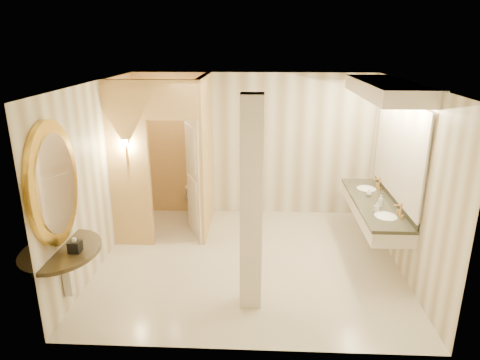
# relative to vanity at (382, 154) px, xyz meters

# --- Properties ---
(floor) EXTENTS (4.50, 4.50, 0.00)m
(floor) POSITION_rel_vanity_xyz_m (-1.98, -0.40, -1.63)
(floor) COLOR beige
(floor) RESTS_ON ground
(ceiling) EXTENTS (4.50, 4.50, 0.00)m
(ceiling) POSITION_rel_vanity_xyz_m (-1.98, -0.40, 1.07)
(ceiling) COLOR silver
(ceiling) RESTS_ON wall_back
(wall_back) EXTENTS (4.50, 0.02, 2.70)m
(wall_back) POSITION_rel_vanity_xyz_m (-1.98, 1.60, -0.28)
(wall_back) COLOR silver
(wall_back) RESTS_ON floor
(wall_front) EXTENTS (4.50, 0.02, 2.70)m
(wall_front) POSITION_rel_vanity_xyz_m (-1.98, -2.40, -0.28)
(wall_front) COLOR silver
(wall_front) RESTS_ON floor
(wall_left) EXTENTS (0.02, 4.00, 2.70)m
(wall_left) POSITION_rel_vanity_xyz_m (-4.23, -0.40, -0.28)
(wall_left) COLOR silver
(wall_left) RESTS_ON floor
(wall_right) EXTENTS (0.02, 4.00, 2.70)m
(wall_right) POSITION_rel_vanity_xyz_m (0.27, -0.40, -0.28)
(wall_right) COLOR silver
(wall_right) RESTS_ON floor
(toilet_closet) EXTENTS (1.50, 1.55, 2.70)m
(toilet_closet) POSITION_rel_vanity_xyz_m (-3.10, 0.57, -0.24)
(toilet_closet) COLOR #F5D180
(toilet_closet) RESTS_ON floor
(wall_sconce) EXTENTS (0.14, 0.14, 0.42)m
(wall_sconce) POSITION_rel_vanity_xyz_m (-3.90, 0.03, 0.10)
(wall_sconce) COLOR #D39043
(wall_sconce) RESTS_ON toilet_closet
(vanity) EXTENTS (0.75, 2.38, 2.09)m
(vanity) POSITION_rel_vanity_xyz_m (0.00, 0.00, 0.00)
(vanity) COLOR silver
(vanity) RESTS_ON floor
(console_shelf) EXTENTS (1.14, 1.14, 2.02)m
(console_shelf) POSITION_rel_vanity_xyz_m (-4.19, -1.80, -0.28)
(console_shelf) COLOR black
(console_shelf) RESTS_ON floor
(pillar) EXTENTS (0.27, 0.27, 2.70)m
(pillar) POSITION_rel_vanity_xyz_m (-1.93, -1.50, -0.28)
(pillar) COLOR silver
(pillar) RESTS_ON floor
(tissue_box) EXTENTS (0.14, 0.14, 0.14)m
(tissue_box) POSITION_rel_vanity_xyz_m (-4.00, -1.86, -0.68)
(tissue_box) COLOR black
(tissue_box) RESTS_ON console_shelf
(toilet) EXTENTS (0.61, 0.80, 0.72)m
(toilet) POSITION_rel_vanity_xyz_m (-3.08, 1.35, -1.27)
(toilet) COLOR white
(toilet) RESTS_ON floor
(soap_bottle_a) EXTENTS (0.07, 0.07, 0.14)m
(soap_bottle_a) POSITION_rel_vanity_xyz_m (-0.13, -0.43, -0.68)
(soap_bottle_a) COLOR beige
(soap_bottle_a) RESTS_ON vanity
(soap_bottle_b) EXTENTS (0.11, 0.11, 0.11)m
(soap_bottle_b) POSITION_rel_vanity_xyz_m (-0.08, 0.22, -0.70)
(soap_bottle_b) COLOR silver
(soap_bottle_b) RESTS_ON vanity
(soap_bottle_c) EXTENTS (0.09, 0.09, 0.19)m
(soap_bottle_c) POSITION_rel_vanity_xyz_m (-0.02, -0.24, -0.66)
(soap_bottle_c) COLOR #C6B28C
(soap_bottle_c) RESTS_ON vanity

